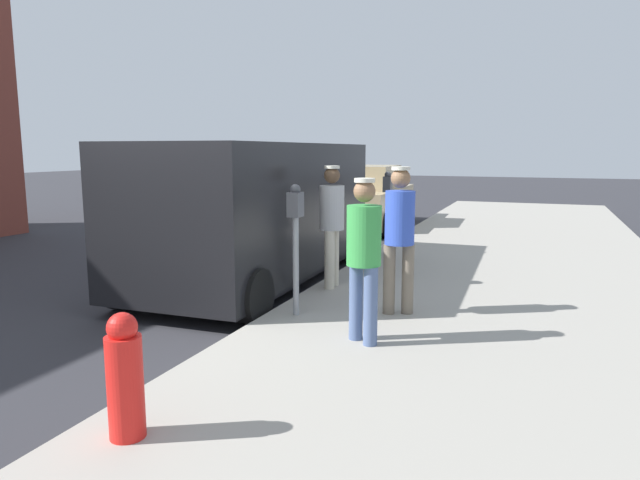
{
  "coord_description": "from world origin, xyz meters",
  "views": [
    {
      "loc": [
        3.94,
        -5.8,
        2.05
      ],
      "look_at": [
        1.65,
        0.08,
        1.05
      ],
      "focal_mm": 31.89,
      "sensor_mm": 36.0,
      "label": 1
    }
  ],
  "objects_px": {
    "parking_meter_far": "(387,199)",
    "pedestrian_in_gray": "(332,218)",
    "parked_van": "(258,208)",
    "pedestrian_in_blue": "(400,231)",
    "pedestrian_in_green": "(364,250)",
    "parking_meter_near": "(296,227)",
    "fire_hydrant": "(125,377)",
    "parked_sedan_ahead": "(365,200)"
  },
  "relations": [
    {
      "from": "parked_van",
      "to": "fire_hydrant",
      "type": "height_order",
      "value": "parked_van"
    },
    {
      "from": "parking_meter_far",
      "to": "parked_van",
      "type": "distance_m",
      "value": 2.63
    },
    {
      "from": "pedestrian_in_green",
      "to": "pedestrian_in_gray",
      "type": "bearing_deg",
      "value": 117.82
    },
    {
      "from": "parking_meter_near",
      "to": "parked_sedan_ahead",
      "type": "bearing_deg",
      "value": 101.66
    },
    {
      "from": "parked_sedan_ahead",
      "to": "fire_hydrant",
      "type": "bearing_deg",
      "value": -80.85
    },
    {
      "from": "pedestrian_in_gray",
      "to": "parked_sedan_ahead",
      "type": "distance_m",
      "value": 7.34
    },
    {
      "from": "parking_meter_near",
      "to": "parked_van",
      "type": "distance_m",
      "value": 2.47
    },
    {
      "from": "parking_meter_near",
      "to": "fire_hydrant",
      "type": "relative_size",
      "value": 1.77
    },
    {
      "from": "parking_meter_far",
      "to": "pedestrian_in_gray",
      "type": "height_order",
      "value": "pedestrian_in_gray"
    },
    {
      "from": "pedestrian_in_blue",
      "to": "parked_van",
      "type": "bearing_deg",
      "value": 150.26
    },
    {
      "from": "parking_meter_near",
      "to": "pedestrian_in_blue",
      "type": "height_order",
      "value": "pedestrian_in_blue"
    },
    {
      "from": "pedestrian_in_blue",
      "to": "fire_hydrant",
      "type": "distance_m",
      "value": 3.69
    },
    {
      "from": "pedestrian_in_blue",
      "to": "pedestrian_in_gray",
      "type": "distance_m",
      "value": 1.51
    },
    {
      "from": "parking_meter_far",
      "to": "pedestrian_in_gray",
      "type": "relative_size",
      "value": 0.9
    },
    {
      "from": "parked_van",
      "to": "parked_sedan_ahead",
      "type": "height_order",
      "value": "parked_van"
    },
    {
      "from": "fire_hydrant",
      "to": "pedestrian_in_green",
      "type": "bearing_deg",
      "value": 69.29
    },
    {
      "from": "parking_meter_far",
      "to": "fire_hydrant",
      "type": "bearing_deg",
      "value": -89.2
    },
    {
      "from": "parked_sedan_ahead",
      "to": "fire_hydrant",
      "type": "distance_m",
      "value": 11.75
    },
    {
      "from": "parking_meter_far",
      "to": "parked_sedan_ahead",
      "type": "height_order",
      "value": "parking_meter_far"
    },
    {
      "from": "parking_meter_near",
      "to": "pedestrian_in_green",
      "type": "height_order",
      "value": "pedestrian_in_green"
    },
    {
      "from": "pedestrian_in_blue",
      "to": "pedestrian_in_gray",
      "type": "relative_size",
      "value": 1.02
    },
    {
      "from": "fire_hydrant",
      "to": "parked_van",
      "type": "bearing_deg",
      "value": 107.77
    },
    {
      "from": "pedestrian_in_blue",
      "to": "parked_van",
      "type": "distance_m",
      "value": 2.99
    },
    {
      "from": "pedestrian_in_green",
      "to": "parked_van",
      "type": "distance_m",
      "value": 3.61
    },
    {
      "from": "parking_meter_near",
      "to": "parked_sedan_ahead",
      "type": "xyz_separation_m",
      "value": [
        -1.77,
        8.57,
        -0.43
      ]
    },
    {
      "from": "pedestrian_in_blue",
      "to": "parking_meter_far",
      "type": "bearing_deg",
      "value": 106.73
    },
    {
      "from": "pedestrian_in_blue",
      "to": "pedestrian_in_gray",
      "type": "height_order",
      "value": "pedestrian_in_blue"
    },
    {
      "from": "parking_meter_near",
      "to": "parking_meter_far",
      "type": "bearing_deg",
      "value": 90.0
    },
    {
      "from": "parking_meter_near",
      "to": "parked_van",
      "type": "height_order",
      "value": "parked_van"
    },
    {
      "from": "parking_meter_far",
      "to": "pedestrian_in_green",
      "type": "height_order",
      "value": "pedestrian_in_green"
    },
    {
      "from": "pedestrian_in_green",
      "to": "pedestrian_in_blue",
      "type": "xyz_separation_m",
      "value": [
        0.09,
        1.11,
        0.05
      ]
    },
    {
      "from": "pedestrian_in_green",
      "to": "fire_hydrant",
      "type": "bearing_deg",
      "value": -110.71
    },
    {
      "from": "parked_van",
      "to": "parking_meter_far",
      "type": "bearing_deg",
      "value": 55.21
    },
    {
      "from": "pedestrian_in_green",
      "to": "parked_van",
      "type": "relative_size",
      "value": 0.31
    },
    {
      "from": "parking_meter_near",
      "to": "parking_meter_far",
      "type": "relative_size",
      "value": 1.0
    },
    {
      "from": "parking_meter_far",
      "to": "parked_sedan_ahead",
      "type": "distance_m",
      "value": 4.8
    },
    {
      "from": "pedestrian_in_blue",
      "to": "parked_sedan_ahead",
      "type": "bearing_deg",
      "value": 109.5
    },
    {
      "from": "parked_sedan_ahead",
      "to": "pedestrian_in_gray",
      "type": "bearing_deg",
      "value": -76.72
    },
    {
      "from": "pedestrian_in_blue",
      "to": "pedestrian_in_green",
      "type": "bearing_deg",
      "value": -94.56
    },
    {
      "from": "parked_van",
      "to": "fire_hydrant",
      "type": "relative_size",
      "value": 6.1
    },
    {
      "from": "pedestrian_in_gray",
      "to": "parked_van",
      "type": "height_order",
      "value": "parked_van"
    },
    {
      "from": "pedestrian_in_blue",
      "to": "parked_sedan_ahead",
      "type": "height_order",
      "value": "pedestrian_in_blue"
    }
  ]
}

